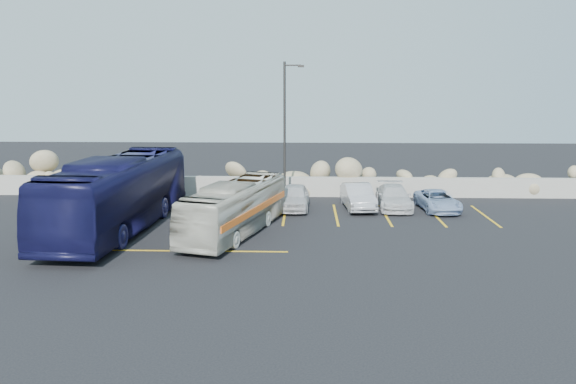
{
  "coord_description": "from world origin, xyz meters",
  "views": [
    {
      "loc": [
        3.73,
        -21.91,
        6.71
      ],
      "look_at": [
        2.87,
        4.0,
        1.78
      ],
      "focal_mm": 35.0,
      "sensor_mm": 36.0,
      "label": 1
    }
  ],
  "objects_px": {
    "tour_coach": "(119,193)",
    "car_a": "(294,197)",
    "vintage_bus": "(236,208)",
    "car_c": "(394,197)",
    "lamppost": "(286,129)",
    "car_b": "(358,196)",
    "car_d": "(438,201)"
  },
  "relations": [
    {
      "from": "car_b",
      "to": "vintage_bus",
      "type": "bearing_deg",
      "value": -142.81
    },
    {
      "from": "vintage_bus",
      "to": "car_c",
      "type": "distance_m",
      "value": 9.89
    },
    {
      "from": "lamppost",
      "to": "car_d",
      "type": "distance_m",
      "value": 9.23
    },
    {
      "from": "vintage_bus",
      "to": "car_a",
      "type": "height_order",
      "value": "vintage_bus"
    },
    {
      "from": "tour_coach",
      "to": "car_d",
      "type": "height_order",
      "value": "tour_coach"
    },
    {
      "from": "vintage_bus",
      "to": "car_d",
      "type": "height_order",
      "value": "vintage_bus"
    },
    {
      "from": "car_b",
      "to": "car_d",
      "type": "bearing_deg",
      "value": -9.38
    },
    {
      "from": "lamppost",
      "to": "vintage_bus",
      "type": "height_order",
      "value": "lamppost"
    },
    {
      "from": "vintage_bus",
      "to": "car_a",
      "type": "xyz_separation_m",
      "value": [
        2.55,
        5.27,
        -0.53
      ]
    },
    {
      "from": "vintage_bus",
      "to": "car_c",
      "type": "bearing_deg",
      "value": 50.98
    },
    {
      "from": "car_c",
      "to": "car_a",
      "type": "bearing_deg",
      "value": -174.23
    },
    {
      "from": "tour_coach",
      "to": "car_b",
      "type": "bearing_deg",
      "value": 25.92
    },
    {
      "from": "tour_coach",
      "to": "vintage_bus",
      "type": "bearing_deg",
      "value": -3.25
    },
    {
      "from": "car_d",
      "to": "car_b",
      "type": "bearing_deg",
      "value": 170.76
    },
    {
      "from": "car_a",
      "to": "car_c",
      "type": "bearing_deg",
      "value": 6.03
    },
    {
      "from": "vintage_bus",
      "to": "car_c",
      "type": "xyz_separation_m",
      "value": [
        8.07,
        5.68,
        -0.58
      ]
    },
    {
      "from": "car_a",
      "to": "car_c",
      "type": "xyz_separation_m",
      "value": [
        5.52,
        0.41,
        -0.05
      ]
    },
    {
      "from": "car_c",
      "to": "lamppost",
      "type": "bearing_deg",
      "value": 174.49
    },
    {
      "from": "tour_coach",
      "to": "car_a",
      "type": "relative_size",
      "value": 3.12
    },
    {
      "from": "tour_coach",
      "to": "car_b",
      "type": "distance_m",
      "value": 12.69
    },
    {
      "from": "lamppost",
      "to": "car_b",
      "type": "relative_size",
      "value": 1.93
    },
    {
      "from": "tour_coach",
      "to": "car_a",
      "type": "bearing_deg",
      "value": 32.87
    },
    {
      "from": "car_a",
      "to": "car_b",
      "type": "height_order",
      "value": "car_b"
    },
    {
      "from": "car_a",
      "to": "vintage_bus",
      "type": "bearing_deg",
      "value": -114.08
    },
    {
      "from": "car_d",
      "to": "car_a",
      "type": "bearing_deg",
      "value": 174.48
    },
    {
      "from": "vintage_bus",
      "to": "car_c",
      "type": "relative_size",
      "value": 2.0
    },
    {
      "from": "lamppost",
      "to": "car_d",
      "type": "height_order",
      "value": "lamppost"
    },
    {
      "from": "car_a",
      "to": "car_d",
      "type": "relative_size",
      "value": 1.01
    },
    {
      "from": "lamppost",
      "to": "car_c",
      "type": "height_order",
      "value": "lamppost"
    },
    {
      "from": "vintage_bus",
      "to": "car_b",
      "type": "distance_m",
      "value": 8.22
    },
    {
      "from": "tour_coach",
      "to": "car_a",
      "type": "distance_m",
      "value": 9.43
    },
    {
      "from": "vintage_bus",
      "to": "car_b",
      "type": "height_order",
      "value": "vintage_bus"
    }
  ]
}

